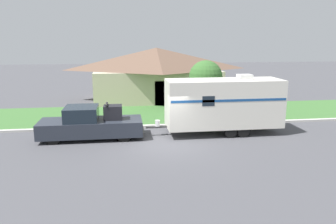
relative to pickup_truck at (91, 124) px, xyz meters
The scene contains 8 objects.
ground_plane 4.60m from the pickup_truck, 23.37° to the right, with size 120.00×120.00×0.00m, color #47474C.
curb_strip 4.65m from the pickup_truck, 25.22° to the left, with size 80.00×0.30×0.14m.
lawn_strip 7.02m from the pickup_truck, 53.47° to the left, with size 80.00×7.00×0.03m.
house_across_street 13.11m from the pickup_truck, 67.31° to the left, with size 12.08×7.06×4.77m.
pickup_truck is the anchor object (origin of this frame).
travel_trailer 7.83m from the pickup_truck, ahead, with size 8.01×2.25×3.52m.
mailbox 11.07m from the pickup_truck, 14.47° to the left, with size 0.48×0.20×1.30m.
tree_in_yard 9.70m from the pickup_truck, 33.10° to the left, with size 2.48×2.48×4.03m.
Camera 1 is at (-2.26, -16.58, 5.55)m, focal length 35.00 mm.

